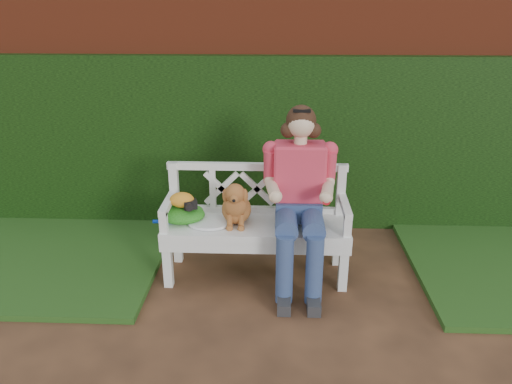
{
  "coord_description": "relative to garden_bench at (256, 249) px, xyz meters",
  "views": [
    {
      "loc": [
        -0.1,
        -3.05,
        2.19
      ],
      "look_at": [
        -0.25,
        0.64,
        0.75
      ],
      "focal_mm": 35.0,
      "sensor_mm": 36.0,
      "label": 1
    }
  ],
  "objects": [
    {
      "name": "ivy_hedge",
      "position": [
        0.25,
        1.04,
        0.61
      ],
      "size": [
        10.0,
        0.18,
        1.7
      ],
      "primitive_type": "cube",
      "color": "#214A11",
      "rests_on": "ground"
    },
    {
      "name": "ground",
      "position": [
        0.25,
        -0.64,
        -0.24
      ],
      "size": [
        60.0,
        60.0,
        0.0
      ],
      "primitive_type": "plane",
      "color": "#342216"
    },
    {
      "name": "green_bag",
      "position": [
        -0.61,
        0.01,
        0.3
      ],
      "size": [
        0.4,
        0.32,
        0.13
      ],
      "primitive_type": null,
      "rotation": [
        0.0,
        0.0,
        0.06
      ],
      "color": "#268C33",
      "rests_on": "garden_bench"
    },
    {
      "name": "dog",
      "position": [
        -0.16,
        -0.02,
        0.43
      ],
      "size": [
        0.28,
        0.36,
        0.38
      ],
      "primitive_type": null,
      "rotation": [
        0.0,
        0.0,
        0.06
      ],
      "color": "brown",
      "rests_on": "garden_bench"
    },
    {
      "name": "tennis_racket",
      "position": [
        -0.41,
        -0.04,
        0.26
      ],
      "size": [
        0.7,
        0.38,
        0.03
      ],
      "primitive_type": null,
      "rotation": [
        0.0,
        0.0,
        -0.15
      ],
      "color": "white",
      "rests_on": "garden_bench"
    },
    {
      "name": "baseball_glove",
      "position": [
        -0.6,
        -0.0,
        0.43
      ],
      "size": [
        0.23,
        0.19,
        0.13
      ],
      "primitive_type": "ellipsoid",
      "rotation": [
        0.0,
        0.0,
        -0.26
      ],
      "color": "orange",
      "rests_on": "green_bag"
    },
    {
      "name": "garden_bench",
      "position": [
        0.0,
        0.0,
        0.0
      ],
      "size": [
        1.64,
        0.77,
        0.48
      ],
      "primitive_type": null,
      "rotation": [
        0.0,
        0.0,
        0.11
      ],
      "color": "white",
      "rests_on": "ground"
    },
    {
      "name": "camera_item",
      "position": [
        -0.53,
        -0.02,
        0.4
      ],
      "size": [
        0.13,
        0.11,
        0.07
      ],
      "primitive_type": "cube",
      "rotation": [
        0.0,
        0.0,
        0.35
      ],
      "color": "black",
      "rests_on": "green_bag"
    },
    {
      "name": "brick_wall",
      "position": [
        0.25,
        1.26,
        0.86
      ],
      "size": [
        10.0,
        0.3,
        2.2
      ],
      "primitive_type": "cube",
      "color": "maroon",
      "rests_on": "ground"
    },
    {
      "name": "grass_left",
      "position": [
        -2.15,
        0.26,
        -0.21
      ],
      "size": [
        2.6,
        2.0,
        0.05
      ],
      "primitive_type": "cube",
      "color": "#173B0B",
      "rests_on": "ground"
    },
    {
      "name": "seated_woman",
      "position": [
        0.34,
        -0.02,
        0.48
      ],
      "size": [
        0.73,
        0.9,
        1.43
      ],
      "primitive_type": null,
      "rotation": [
        0.0,
        0.0,
        -0.17
      ],
      "color": "#DD4D6A",
      "rests_on": "ground"
    }
  ]
}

